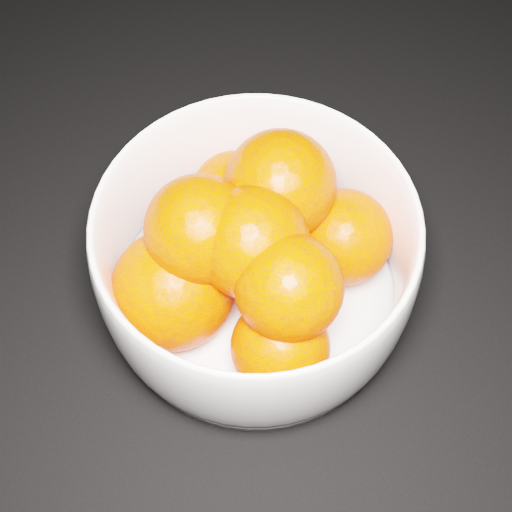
% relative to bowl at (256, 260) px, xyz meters
% --- Properties ---
extents(bowl, '(0.21, 0.21, 0.10)m').
position_rel_bowl_xyz_m(bowl, '(0.00, 0.00, 0.00)').
color(bowl, white).
rests_on(bowl, ground).
extents(orange_pile, '(0.17, 0.16, 0.12)m').
position_rel_bowl_xyz_m(orange_pile, '(-0.00, -0.00, 0.01)').
color(orange_pile, '#FF3900').
rests_on(orange_pile, bowl).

